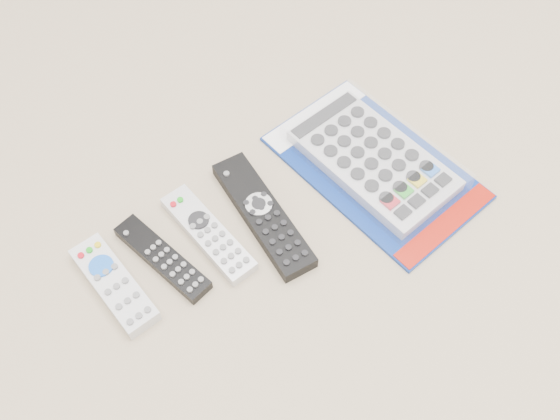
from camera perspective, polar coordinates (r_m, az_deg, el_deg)
remote_small_grey at (r=0.86m, az=-14.92°, el=-6.59°), size 0.05×0.16×0.02m
remote_slim_black at (r=0.87m, az=-10.66°, el=-4.36°), size 0.06×0.17×0.02m
remote_silver_dvd at (r=0.88m, az=-6.56°, el=-2.17°), size 0.05×0.18×0.02m
remote_large_black at (r=0.89m, az=-1.54°, el=-0.42°), size 0.08×0.22×0.02m
jumbo_remote_packaged at (r=0.95m, az=8.57°, el=4.63°), size 0.21×0.33×0.04m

